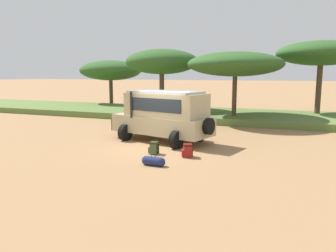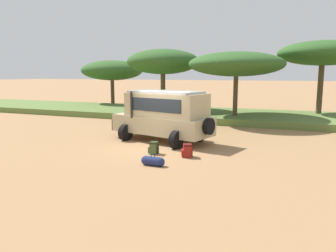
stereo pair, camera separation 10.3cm
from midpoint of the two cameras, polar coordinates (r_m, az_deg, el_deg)
ground_plane at (r=14.63m, az=-2.33°, el=-3.73°), size 320.00×320.00×0.00m
grass_bank at (r=24.55m, az=7.99°, el=1.90°), size 120.00×7.00×0.44m
safari_vehicle at (r=15.72m, az=-0.95°, el=1.96°), size 5.48×3.46×2.44m
backpack_beside_front_wheel at (r=12.92m, az=3.16°, el=-4.30°), size 0.50×0.49×0.52m
backpack_cluster_center at (r=13.38m, az=-2.68°, el=-3.85°), size 0.42×0.40×0.51m
backpack_near_rear_wheel at (r=14.42m, az=0.97°, el=-2.61°), size 0.43×0.43×0.66m
duffel_bag_low_black_case at (r=11.73m, az=-2.81°, el=-6.13°), size 0.91×0.34×0.43m
acacia_tree_far_left at (r=32.71m, az=-10.07°, el=9.50°), size 6.05×5.62×4.55m
acacia_tree_left_mid at (r=26.45m, az=-1.22°, el=11.09°), size 5.84×5.24×5.19m
acacia_tree_centre_back at (r=22.67m, az=11.53°, el=10.48°), size 6.35×6.90×4.69m
acacia_tree_right_mid at (r=25.67m, az=25.01°, el=11.37°), size 6.11×5.23×5.53m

